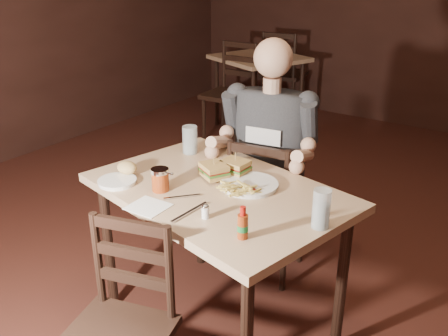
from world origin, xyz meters
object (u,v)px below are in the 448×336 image
Objects in this scene: bg_chair_near at (229,95)px; glass_right at (321,209)px; main_table at (218,205)px; bg_chair_far at (284,74)px; syrup_dispenser at (160,180)px; side_plate at (117,182)px; chair_far at (268,205)px; hot_sauce at (243,223)px; dinner_plate at (249,185)px; diner at (268,129)px; bg_table at (259,65)px; glass_left at (190,140)px.

bg_chair_near is 3.12m from glass_right.
main_table is 3.71m from bg_chair_far.
syrup_dispenser reaches higher than side_plate.
main_table is 0.29m from syrup_dispenser.
chair_far is 4.92× the size of side_plate.
glass_right is 1.51× the size of syrup_dispenser.
bg_chair_far is 7.53× the size of hot_sauce.
glass_right reaches higher than dinner_plate.
side_plate is at bearing -150.78° from main_table.
hot_sauce is at bearing -42.01° from main_table.
glass_right is at bearing -6.01° from main_table.
hot_sauce is 1.24× the size of syrup_dispenser.
chair_far is 3.34× the size of dinner_plate.
bg_chair_far is 3.83× the size of dinner_plate.
side_plate is (-0.21, -0.06, -0.05)m from syrup_dispenser.
diner is 0.48m from dinner_plate.
syrup_dispenser is (1.32, -2.99, 0.14)m from bg_table.
bg_chair_near is at bearing -59.29° from chair_far.
syrup_dispenser is at bearing 166.00° from hot_sauce.
hot_sauce reaches higher than main_table.
bg_chair_far reaches higher than bg_chair_near.
chair_far is at bearing 114.09° from hot_sauce.
bg_table is at bearing 80.77° from bg_chair_far.
hot_sauce is at bearing -38.84° from glass_left.
main_table is at bearing 137.99° from hot_sauce.
bg_chair_far is at bearing -72.33° from chair_far.
main_table is 1.33× the size of bg_chair_near.
dinner_plate is 0.45m from hot_sauce.
syrup_dispenser reaches higher than dinner_plate.
bg_table is 3.18m from dinner_plate.
main_table is 0.47m from side_plate.
bg_chair_near is 2.34m from glass_left.
bg_table is at bearing 86.41° from bg_chair_near.
dinner_plate reaches higher than bg_table.
bg_table is 3.63m from hot_sauce.
syrup_dispenser is at bearing -139.29° from main_table.
chair_far is at bearing -53.18° from bg_chair_near.
main_table is 0.63m from chair_far.
hot_sauce is 0.75× the size of side_plate.
hot_sauce is (0.70, -0.56, -0.01)m from glass_left.
bg_chair_far is at bearing 116.62° from hot_sauce.
bg_chair_near is 2.32m from diner.
bg_chair_near is at bearing 113.90° from side_plate.
hot_sauce is 0.74m from side_plate.
hot_sauce is (-0.20, -0.24, -0.01)m from glass_right.
glass_right reaches higher than hot_sauce.
chair_far is (1.45, -2.26, -0.26)m from bg_table.
bg_table is at bearing 125.28° from glass_right.
dinner_plate is at bearing 31.69° from side_plate.
bg_chair_near is 2.80m from syrup_dispenser.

